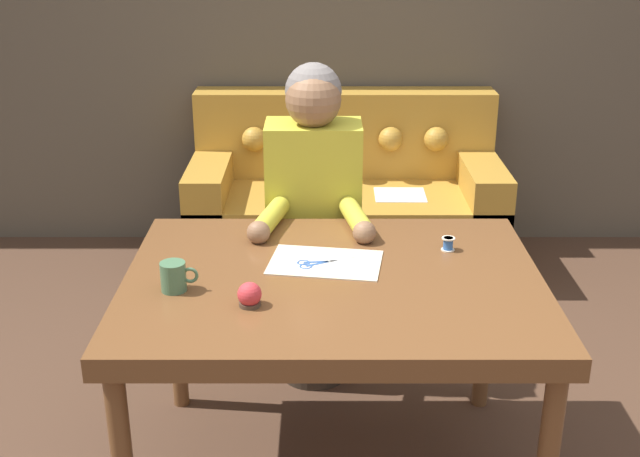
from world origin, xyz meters
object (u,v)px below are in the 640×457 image
object	(u,v)px
dining_table	(331,297)
scissors	(318,263)
mug	(171,277)
pin_cushion	(247,295)
person	(311,229)
couch	(342,206)
thread_spool	(445,244)

from	to	relation	value
dining_table	scissors	world-z (taller)	scissors
mug	pin_cushion	size ratio (longest dim) A/B	1.58
person	mug	distance (m)	0.86
couch	pin_cushion	world-z (taller)	couch
couch	mug	world-z (taller)	couch
person	pin_cushion	distance (m)	0.87
couch	pin_cushion	size ratio (longest dim) A/B	22.52
mug	person	bearing A→B (deg)	61.17
thread_spool	mug	bearing A→B (deg)	-160.68
couch	dining_table	bearing A→B (deg)	-92.95
scissors	pin_cushion	world-z (taller)	pin_cushion
scissors	mug	xyz separation A→B (m)	(-0.43, -0.19, 0.04)
mug	dining_table	bearing A→B (deg)	11.64
mug	pin_cushion	world-z (taller)	mug
scissors	thread_spool	xyz separation A→B (m)	(0.42, 0.11, 0.02)
dining_table	pin_cushion	world-z (taller)	pin_cushion
dining_table	thread_spool	bearing A→B (deg)	27.87
couch	thread_spool	world-z (taller)	couch
dining_table	person	distance (m)	0.65
dining_table	pin_cushion	size ratio (longest dim) A/B	18.09
person	thread_spool	size ratio (longest dim) A/B	28.81
scissors	mug	distance (m)	0.48
person	mug	bearing A→B (deg)	-118.83
couch	pin_cushion	xyz separation A→B (m)	(-0.33, -1.99, 0.47)
dining_table	couch	bearing A→B (deg)	87.05
dining_table	person	world-z (taller)	person
mug	thread_spool	world-z (taller)	mug
couch	person	world-z (taller)	person
person	mug	size ratio (longest dim) A/B	11.47
pin_cushion	thread_spool	bearing A→B (deg)	32.53
dining_table	scissors	size ratio (longest dim) A/B	5.57
couch	mug	distance (m)	2.03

